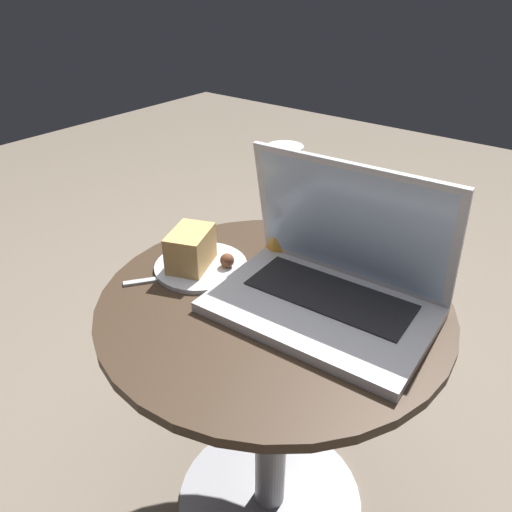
{
  "coord_description": "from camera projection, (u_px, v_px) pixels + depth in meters",
  "views": [
    {
      "loc": [
        0.41,
        -0.58,
        1.08
      ],
      "look_at": [
        -0.04,
        0.0,
        0.65
      ],
      "focal_mm": 35.0,
      "sensor_mm": 36.0,
      "label": 1
    }
  ],
  "objects": [
    {
      "name": "ground_plane",
      "position": [
        270.0,
        500.0,
        1.16
      ],
      "size": [
        6.0,
        6.0,
        0.0
      ],
      "primitive_type": "plane",
      "color": "#726656"
    },
    {
      "name": "table",
      "position": [
        272.0,
        379.0,
        0.97
      ],
      "size": [
        0.61,
        0.61,
        0.58
      ],
      "color": "#9E9EA3",
      "rests_on": "ground_plane"
    },
    {
      "name": "laptop",
      "position": [
        330.0,
        280.0,
        0.83
      ],
      "size": [
        0.37,
        0.25,
        0.24
      ],
      "color": "silver",
      "rests_on": "table"
    },
    {
      "name": "beer_glass",
      "position": [
        283.0,
        202.0,
        0.95
      ],
      "size": [
        0.07,
        0.07,
        0.22
      ],
      "color": "gold",
      "rests_on": "table"
    },
    {
      "name": "snack_plate",
      "position": [
        196.0,
        255.0,
        0.94
      ],
      "size": [
        0.18,
        0.18,
        0.08
      ],
      "color": "silver",
      "rests_on": "table"
    },
    {
      "name": "fork",
      "position": [
        179.0,
        276.0,
        0.93
      ],
      "size": [
        0.12,
        0.15,
        0.0
      ],
      "color": "#B2B2B7",
      "rests_on": "table"
    }
  ]
}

